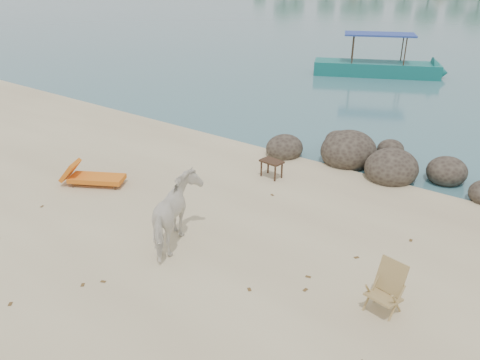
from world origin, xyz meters
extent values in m
ellipsoid|color=#2C231D|center=(-1.69, 5.92, 0.19)|extent=(1.06, 1.17, 0.80)
ellipsoid|color=#2C231D|center=(0.01, 6.62, 0.27)|extent=(1.55, 1.71, 1.16)
ellipsoid|color=#2C231D|center=(1.41, 6.22, 0.24)|extent=(1.37, 1.51, 1.03)
ellipsoid|color=#2C231D|center=(2.61, 7.02, 0.18)|extent=(1.02, 1.13, 0.77)
ellipsoid|color=#2C231D|center=(-0.79, 7.62, 0.14)|extent=(0.78, 0.86, 0.58)
ellipsoid|color=#2C231D|center=(0.81, 7.82, 0.14)|extent=(0.77, 0.85, 0.58)
imported|color=white|center=(-0.81, 0.48, 0.69)|extent=(1.43, 1.80, 1.39)
plane|color=brown|center=(1.81, 1.08, 0.01)|extent=(0.12, 0.12, 0.00)
plane|color=brown|center=(-1.79, -2.52, 0.01)|extent=(0.14, 0.14, 0.00)
plane|color=brown|center=(2.89, 3.40, 0.01)|extent=(0.11, 0.11, 0.00)
plane|color=brown|center=(-0.50, 3.45, 0.01)|extent=(0.13, 0.13, 0.00)
plane|color=brown|center=(1.95, 0.72, 0.01)|extent=(0.11, 0.11, 0.00)
plane|color=brown|center=(2.25, 2.17, 0.01)|extent=(0.14, 0.14, 0.00)
plane|color=brown|center=(-1.05, -1.21, 0.01)|extent=(0.13, 0.13, 0.00)
plane|color=brown|center=(-4.47, -0.24, 0.01)|extent=(0.13, 0.13, 0.00)
plane|color=brown|center=(-1.26, -1.49, 0.01)|extent=(0.14, 0.14, 0.00)
plane|color=brown|center=(1.17, 0.15, 0.01)|extent=(0.14, 0.14, 0.00)
camera|label=1|loc=(4.93, -5.19, 5.15)|focal=35.00mm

